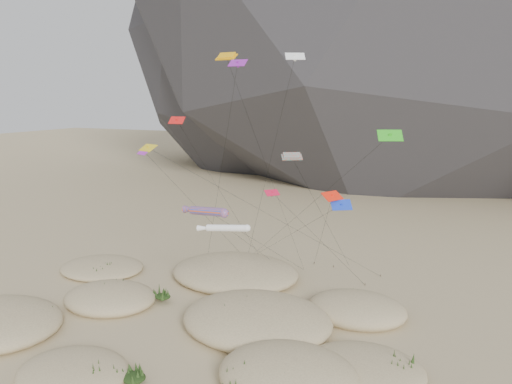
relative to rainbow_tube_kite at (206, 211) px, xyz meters
The scene contains 9 objects.
ground 13.57m from the rainbow_tube_kite, 71.84° to the right, with size 500.00×500.00×0.00m, color #CCB789.
dunes 10.62m from the rainbow_tube_kite, 85.98° to the right, with size 48.52×37.73×3.63m.
dune_grass 10.71m from the rainbow_tube_kite, 60.67° to the right, with size 42.23×28.58×1.60m.
kite_stakes 20.25m from the rainbow_tube_kite, 73.32° to the left, with size 24.34×5.23×0.30m.
rainbow_tube_kite is the anchor object (origin of this frame).
white_tube_kite 3.75m from the rainbow_tube_kite, 29.26° to the right, with size 5.81×18.55×10.44m.
orange_parafoil 18.92m from the rainbow_tube_kite, 101.59° to the left, with size 9.22×7.85×28.26m.
multi_parafoil 11.21m from the rainbow_tube_kite, 39.59° to the left, with size 4.87×15.00×17.02m.
delta_kites 9.13m from the rainbow_tube_kite, 35.84° to the left, with size 32.46×20.32×27.72m.
Camera 1 is at (23.37, -38.03, 23.11)m, focal length 35.00 mm.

